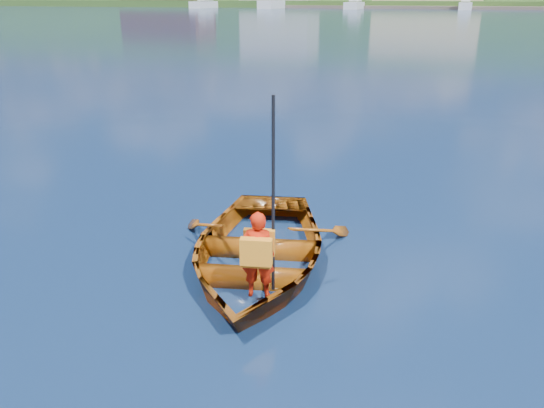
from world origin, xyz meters
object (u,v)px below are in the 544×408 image
dock (479,8)px  rowboat (256,250)px  marina_yachts (444,4)px  child_paddler (258,252)px

dock → rowboat: bearing=-93.1°
dock → marina_yachts: (-8.70, -4.66, 0.98)m
dock → marina_yachts: marina_yachts is taller
child_paddler → marina_yachts: (-1.06, 145.16, 0.75)m
rowboat → child_paddler: (0.33, -0.85, 0.42)m
rowboat → dock: 149.19m
rowboat → marina_yachts: bearing=90.3°
rowboat → child_paddler: size_ratio=1.77×
dock → marina_yachts: size_ratio=1.10×
child_paddler → marina_yachts: size_ratio=0.02×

